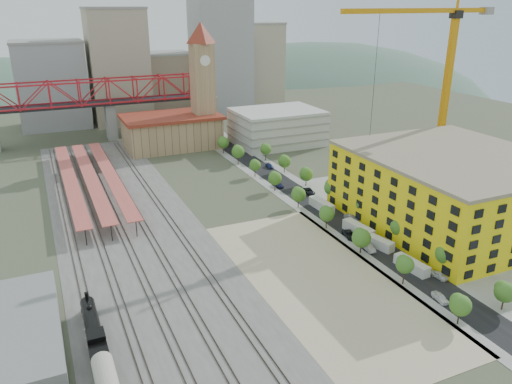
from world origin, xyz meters
name	(u,v)px	position (x,y,z in m)	size (l,w,h in m)	color
ground	(272,221)	(0.00, 0.00, 0.00)	(400.00, 400.00, 0.00)	#474C38
ballast_strip	(124,219)	(-36.00, 17.50, 0.03)	(36.00, 165.00, 0.06)	#605E59
dirt_lot	(321,279)	(-4.00, -31.50, 0.03)	(28.00, 67.00, 0.06)	tan
street_asphalt	(298,193)	(16.00, 15.00, 0.03)	(12.00, 170.00, 0.06)	black
sidewalk_west	(282,196)	(10.50, 15.00, 0.02)	(3.00, 170.00, 0.04)	gray
sidewalk_east	(314,191)	(21.50, 15.00, 0.02)	(3.00, 170.00, 0.04)	gray
construction_pad	(457,220)	(45.00, -20.00, 0.03)	(50.00, 90.00, 0.06)	gray
rail_tracks	(117,219)	(-37.80, 17.50, 0.15)	(26.56, 160.00, 0.18)	#382B23
platform_canopies	(90,177)	(-41.00, 45.00, 3.99)	(16.00, 80.00, 4.12)	#CF594F
station_hall	(172,131)	(-5.00, 82.00, 6.67)	(38.00, 24.00, 13.10)	tan
clock_tower	(202,74)	(8.00, 79.99, 28.70)	(12.00, 12.00, 52.00)	tan
parking_garage	(277,127)	(36.00, 70.00, 7.00)	(34.00, 26.00, 14.00)	silver
truss_bridge	(108,95)	(-25.00, 105.00, 18.86)	(94.00, 9.60, 25.60)	gray
construction_building	(453,189)	(42.00, -20.00, 9.41)	(44.60, 50.60, 18.80)	yellow
street_trees	(315,205)	(16.00, 5.00, 0.00)	(15.40, 124.40, 8.00)	#38641E
skyline	(162,71)	(7.47, 142.31, 22.81)	(133.00, 46.00, 60.00)	#9EA0A3
distant_hills	(181,181)	(45.28, 260.00, -79.54)	(647.00, 264.00, 227.00)	#4C6B59
locomotive	(94,333)	(-50.00, -33.83, 2.07)	(2.88, 22.19, 5.55)	black
tower_crane	(441,63)	(58.47, 6.91, 37.86)	(57.36, 7.84, 61.35)	orange
site_trailer_a	(412,265)	(16.00, -36.07, 1.18)	(2.26, 8.60, 2.35)	silver
site_trailer_b	(377,242)	(16.00, -23.85, 1.21)	(2.32, 8.83, 2.42)	silver
site_trailer_c	(358,229)	(16.00, -16.35, 1.31)	(2.51, 9.54, 2.61)	silver
site_trailer_d	(322,205)	(16.00, 1.38, 1.28)	(2.47, 9.38, 2.57)	silver
car_0	(440,298)	(13.00, -47.94, 0.72)	(1.69, 4.21, 1.43)	white
car_1	(368,248)	(13.00, -24.69, 0.76)	(1.61, 4.63, 1.53)	#A2A1A7
car_2	(350,235)	(13.00, -17.08, 0.73)	(2.41, 5.23, 1.45)	black
car_3	(278,185)	(13.00, 22.66, 0.69)	(1.93, 4.75, 1.38)	#1A1D4D
car_4	(439,276)	(19.00, -41.27, 0.67)	(1.58, 3.93, 1.34)	white
car_5	(351,218)	(19.00, -8.81, 0.77)	(1.62, 4.65, 1.53)	gray
car_6	(309,191)	(19.00, 13.57, 0.73)	(2.41, 5.23, 1.45)	black
car_7	(269,166)	(19.00, 41.60, 0.66)	(1.86, 4.56, 1.32)	navy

